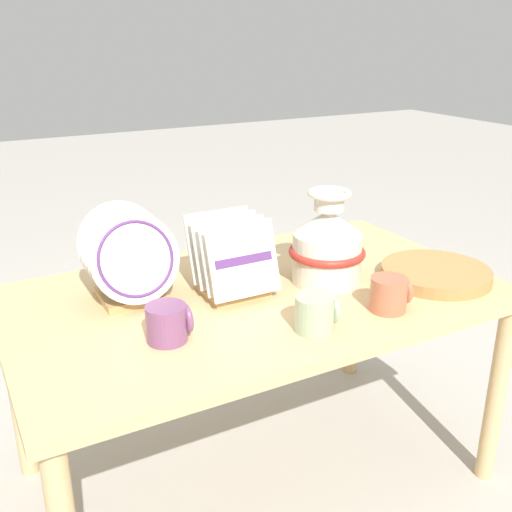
{
  "coord_description": "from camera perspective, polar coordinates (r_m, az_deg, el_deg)",
  "views": [
    {
      "loc": [
        -0.76,
        -1.39,
        1.36
      ],
      "look_at": [
        0.0,
        0.0,
        0.76
      ],
      "focal_mm": 42.0,
      "sensor_mm": 36.0,
      "label": 1
    }
  ],
  "objects": [
    {
      "name": "mug_terracotta_glaze",
      "position": [
        1.65,
        12.63,
        -3.53
      ],
      "size": [
        0.11,
        0.1,
        0.09
      ],
      "color": "#B76647",
      "rests_on": "display_table"
    },
    {
      "name": "mug_sage_glaze",
      "position": [
        1.51,
        5.74,
        -5.42
      ],
      "size": [
        0.11,
        0.1,
        0.09
      ],
      "color": "#9EB28E",
      "rests_on": "display_table"
    },
    {
      "name": "display_table",
      "position": [
        1.77,
        0.0,
        -5.46
      ],
      "size": [
        1.4,
        0.82,
        0.65
      ],
      "color": "tan",
      "rests_on": "ground_plane"
    },
    {
      "name": "dish_rack_square_plates",
      "position": [
        1.7,
        -2.31,
        -0.86
      ],
      "size": [
        0.2,
        0.21,
        0.22
      ],
      "color": "tan",
      "rests_on": "display_table"
    },
    {
      "name": "ground_plane",
      "position": [
        2.09,
        0.0,
        -19.92
      ],
      "size": [
        14.0,
        14.0,
        0.0
      ],
      "primitive_type": "plane",
      "color": "#B2ADA3"
    },
    {
      "name": "ceramic_vase",
      "position": [
        1.78,
        6.8,
        1.13
      ],
      "size": [
        0.23,
        0.23,
        0.28
      ],
      "color": "silver",
      "rests_on": "display_table"
    },
    {
      "name": "wicker_charger_stack",
      "position": [
        1.9,
        16.74,
        -1.59
      ],
      "size": [
        0.33,
        0.33,
        0.04
      ],
      "color": "#AD7F47",
      "rests_on": "display_table"
    },
    {
      "name": "dish_rack_round_plates",
      "position": [
        1.68,
        -11.96,
        -0.47
      ],
      "size": [
        0.24,
        0.22,
        0.26
      ],
      "color": "tan",
      "rests_on": "display_table"
    },
    {
      "name": "mug_plum_glaze",
      "position": [
        1.47,
        -8.33,
        -6.31
      ],
      "size": [
        0.11,
        0.1,
        0.09
      ],
      "color": "#7A4770",
      "rests_on": "display_table"
    }
  ]
}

